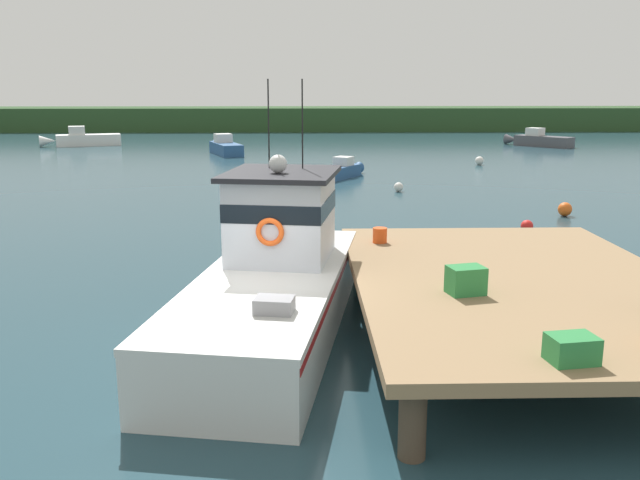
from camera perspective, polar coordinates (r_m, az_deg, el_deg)
ground_plane at (r=12.86m, az=-5.12°, el=-8.50°), size 200.00×200.00×0.00m
dock at (r=13.10m, az=16.27°, el=-3.61°), size 6.00×9.00×1.20m
main_fishing_boat at (r=13.40m, az=-3.70°, el=-3.04°), size 3.85×9.97×4.80m
crate_stack_mid_dock at (r=11.81m, az=12.15°, el=-3.32°), size 0.68×0.57×0.48m
crate_stack_near_edge at (r=9.36m, az=20.40°, el=-8.57°), size 0.66×0.53×0.36m
bait_bucket at (r=15.36m, az=5.05°, el=0.40°), size 0.32×0.32×0.34m
moored_boat_far_right at (r=35.40m, az=1.77°, el=5.86°), size 2.82×3.99×1.05m
moored_boat_far_left at (r=48.12m, az=-8.01°, el=7.73°), size 2.88×5.47×1.38m
moored_boat_off_the_point at (r=56.63m, az=17.92°, el=8.00°), size 4.59×4.83×1.41m
moored_boat_mid_harbor at (r=57.51m, az=-19.30°, el=8.01°), size 6.14×3.10×1.54m
mooring_buoy_outer at (r=26.38m, az=19.88°, el=2.44°), size 0.51×0.51×0.51m
mooring_buoy_channel_marker at (r=23.11m, az=16.99°, el=1.13°), size 0.40×0.40×0.40m
mooring_buoy_inshore at (r=30.82m, az=6.62°, el=4.44°), size 0.42×0.42×0.42m
mooring_buoy_spare_mooring at (r=42.15m, az=13.24°, el=6.50°), size 0.51×0.51×0.51m
far_shoreline at (r=74.04m, az=-2.22°, el=10.15°), size 120.00×8.00×2.40m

